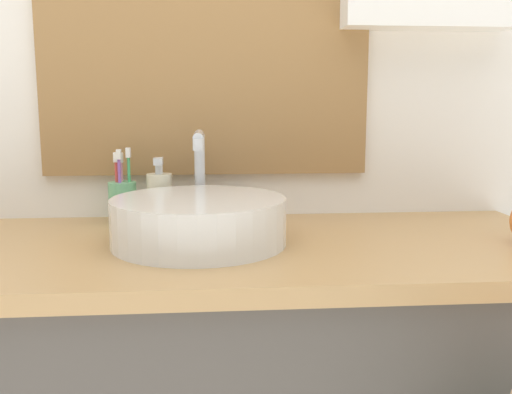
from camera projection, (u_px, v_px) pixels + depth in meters
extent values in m
cube|color=silver|center=(223.00, 66.00, 1.38)|extent=(3.20, 0.06, 2.50)
cube|color=tan|center=(228.00, 251.00, 1.14)|extent=(1.40, 0.57, 0.03)
cylinder|color=silver|center=(199.00, 221.00, 1.11)|extent=(0.34, 0.34, 0.09)
cylinder|color=silver|center=(199.00, 200.00, 1.11)|extent=(0.28, 0.28, 0.01)
cylinder|color=silver|center=(200.00, 179.00, 1.30)|extent=(0.02, 0.02, 0.21)
cylinder|color=silver|center=(199.00, 136.00, 1.21)|extent=(0.02, 0.15, 0.02)
cylinder|color=silver|center=(198.00, 144.00, 1.13)|extent=(0.02, 0.02, 0.02)
sphere|color=white|center=(241.00, 205.00, 1.32)|extent=(0.06, 0.06, 0.06)
cylinder|color=#66B27F|center=(123.00, 203.00, 1.31)|extent=(0.06, 0.06, 0.10)
cylinder|color=#47B26B|center=(129.00, 183.00, 1.31)|extent=(0.01, 0.01, 0.16)
cube|color=white|center=(128.00, 153.00, 1.29)|extent=(0.01, 0.02, 0.02)
cylinder|color=pink|center=(122.00, 186.00, 1.31)|extent=(0.01, 0.01, 0.15)
cube|color=white|center=(121.00, 158.00, 1.30)|extent=(0.01, 0.02, 0.02)
cylinder|color=#D6423D|center=(117.00, 186.00, 1.30)|extent=(0.01, 0.01, 0.15)
cube|color=white|center=(116.00, 157.00, 1.29)|extent=(0.01, 0.02, 0.02)
cylinder|color=#8E56B7|center=(120.00, 185.00, 1.29)|extent=(0.01, 0.01, 0.16)
cube|color=white|center=(119.00, 154.00, 1.28)|extent=(0.01, 0.02, 0.02)
cylinder|color=beige|center=(160.00, 199.00, 1.30)|extent=(0.06, 0.06, 0.12)
cylinder|color=silver|center=(159.00, 169.00, 1.29)|extent=(0.02, 0.02, 0.02)
cube|color=silver|center=(158.00, 161.00, 1.28)|extent=(0.02, 0.03, 0.02)
cylinder|color=#8E56B7|center=(470.00, 394.00, 1.07)|extent=(0.02, 0.05, 0.12)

